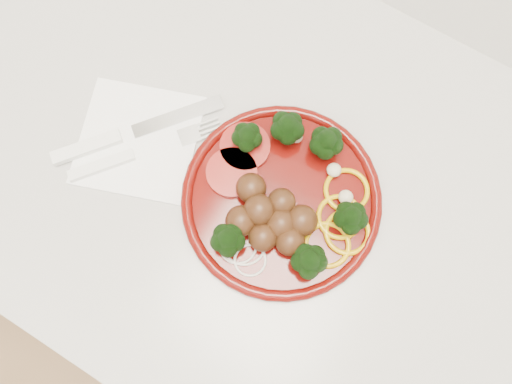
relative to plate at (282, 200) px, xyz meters
The scene contains 5 objects.
counter 0.47m from the plate, 168.07° to the left, with size 2.40×0.60×0.90m.
plate is the anchor object (origin of this frame).
napkin 0.20m from the plate, behind, with size 0.15×0.15×0.00m, color white.
knife 0.22m from the plate, behind, with size 0.15×0.19×0.01m.
fork 0.21m from the plate, 163.71° to the right, with size 0.13×0.17×0.01m.
Camera 1 is at (0.12, 1.55, 1.50)m, focal length 35.00 mm.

